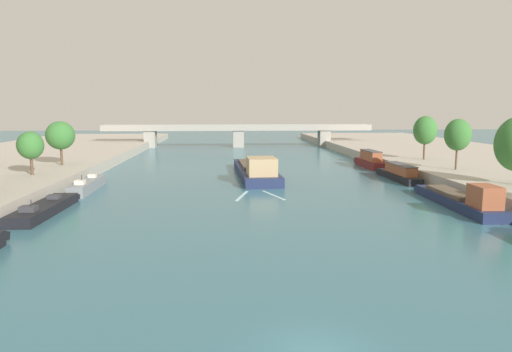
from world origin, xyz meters
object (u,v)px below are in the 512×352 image
at_px(tree_right_end_of_row, 425,130).
at_px(moored_boat_left_far, 45,208).
at_px(tree_left_third, 30,145).
at_px(bridge_far, 238,133).
at_px(tree_right_third, 458,135).
at_px(moored_boat_right_gap_after, 461,199).
at_px(moored_boat_left_downstream, 88,185).
at_px(moored_boat_right_second, 370,160).
at_px(barge_midriver, 256,170).
at_px(tree_left_distant, 60,136).
at_px(moored_boat_right_end, 399,173).

bearing_deg(tree_right_end_of_row, moored_boat_left_far, -149.80).
bearing_deg(tree_left_third, bridge_far, 65.44).
xyz_separation_m(moored_boat_left_far, bridge_far, (20.70, 75.78, 3.27)).
height_order(tree_left_third, tree_right_end_of_row, tree_right_end_of_row).
bearing_deg(tree_right_third, bridge_far, 115.04).
relative_size(moored_boat_right_gap_after, tree_right_third, 2.34).
height_order(moored_boat_left_downstream, moored_boat_right_second, moored_boat_right_second).
distance_m(barge_midriver, tree_left_distant, 29.12).
bearing_deg(tree_left_third, tree_right_end_of_row, 13.78).
distance_m(tree_left_distant, tree_right_end_of_row, 56.71).
relative_size(moored_boat_right_second, bridge_far, 0.16).
bearing_deg(moored_boat_left_downstream, tree_left_distant, 120.15).
height_order(barge_midriver, tree_left_distant, tree_left_distant).
height_order(moored_boat_left_downstream, bridge_far, bridge_far).
xyz_separation_m(tree_left_distant, tree_right_third, (55.46, -9.05, 0.39)).
xyz_separation_m(moored_boat_right_second, bridge_far, (-21.00, 43.64, 2.56)).
bearing_deg(moored_boat_right_gap_after, moored_boat_right_second, 88.25).
bearing_deg(moored_boat_left_far, tree_left_distant, 105.32).
height_order(moored_boat_left_far, bridge_far, bridge_far).
relative_size(barge_midriver, moored_boat_right_second, 2.26).
xyz_separation_m(moored_boat_right_end, tree_right_end_of_row, (8.32, 10.94, 5.44)).
relative_size(moored_boat_left_downstream, tree_left_distant, 1.83).
distance_m(moored_boat_left_downstream, moored_boat_right_end, 41.32).
distance_m(moored_boat_left_far, moored_boat_right_gap_after, 40.72).
height_order(moored_boat_right_end, tree_left_distant, tree_left_distant).
distance_m(moored_boat_left_far, tree_left_third, 17.27).
bearing_deg(tree_right_end_of_row, tree_left_distant, -176.27).
relative_size(tree_right_end_of_row, bridge_far, 0.10).
xyz_separation_m(moored_boat_left_downstream, moored_boat_right_second, (41.33, 19.46, 0.55)).
bearing_deg(tree_right_end_of_row, moored_boat_right_gap_after, -107.08).
relative_size(moored_boat_right_end, moored_boat_right_second, 1.15).
xyz_separation_m(moored_boat_right_second, tree_right_third, (6.85, -15.97, 5.16)).
relative_size(moored_boat_left_downstream, tree_right_end_of_row, 1.66).
height_order(barge_midriver, tree_right_end_of_row, tree_right_end_of_row).
relative_size(tree_left_third, tree_left_distant, 0.85).
bearing_deg(moored_boat_left_downstream, tree_left_third, 162.75).
xyz_separation_m(tree_left_third, tree_left_distant, (0.17, 10.23, 0.65)).
distance_m(moored_boat_left_far, bridge_far, 78.62).
relative_size(moored_boat_right_end, tree_left_distant, 1.95).
relative_size(tree_left_third, tree_right_third, 0.79).
xyz_separation_m(tree_left_third, bridge_far, (27.78, 60.79, -1.56)).
relative_size(moored_boat_left_downstream, moored_boat_right_second, 1.08).
bearing_deg(tree_left_distant, tree_right_third, -9.27).
height_order(moored_boat_left_downstream, tree_right_third, tree_right_third).
xyz_separation_m(tree_left_distant, bridge_far, (27.61, 50.56, -2.21)).
bearing_deg(tree_left_third, moored_boat_right_second, 19.36).
distance_m(tree_right_end_of_row, bridge_far, 55.16).
distance_m(moored_boat_right_gap_after, moored_boat_right_second, 32.42).
xyz_separation_m(moored_boat_left_downstream, tree_right_third, (48.18, 3.49, 5.71)).
height_order(tree_left_third, tree_left_distant, tree_left_distant).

